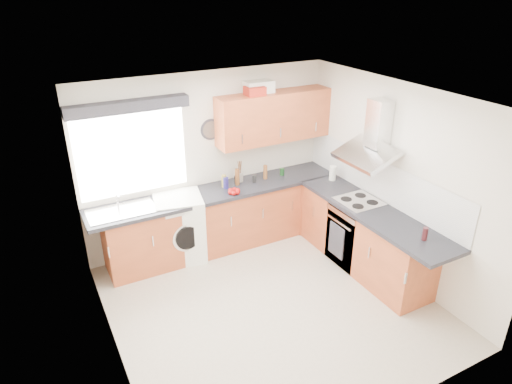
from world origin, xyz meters
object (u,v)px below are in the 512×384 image
extractor_hood (372,138)px  washing_machine (180,228)px  upper_cabinets (274,117)px  oven (356,233)px

extractor_hood → washing_machine: 2.82m
upper_cabinets → washing_machine: bearing=-176.1°
oven → washing_machine: (-2.08, 1.22, 0.04)m
oven → upper_cabinets: size_ratio=0.50×
extractor_hood → upper_cabinets: 1.48m
oven → washing_machine: bearing=149.7°
upper_cabinets → extractor_hood: bearing=-63.9°
upper_cabinets → washing_machine: upper_cabinets is taller
oven → extractor_hood: extractor_hood is taller
oven → washing_machine: washing_machine is taller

